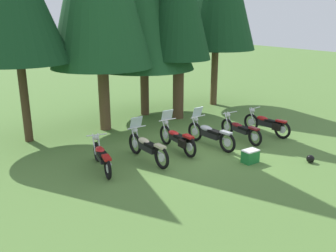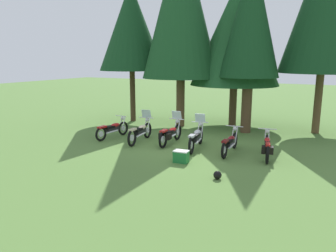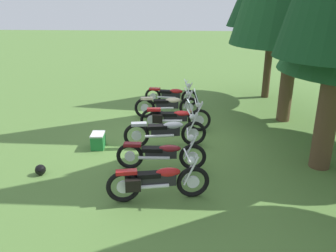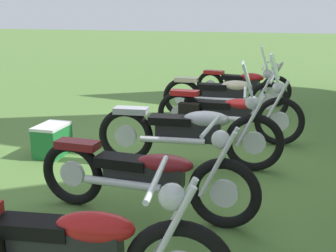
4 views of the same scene
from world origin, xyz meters
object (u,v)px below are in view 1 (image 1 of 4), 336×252
at_px(motorcycle_0, 102,156).
at_px(motorcycle_5, 267,124).
at_px(picnic_cooler, 250,156).
at_px(dropped_helmet, 310,159).
at_px(motorcycle_2, 177,138).
at_px(motorcycle_3, 210,134).
at_px(motorcycle_4, 240,130).
at_px(motorcycle_1, 147,147).
at_px(pine_tree_2, 143,10).

relative_size(motorcycle_0, motorcycle_5, 0.99).
xyz_separation_m(picnic_cooler, dropped_helmet, (1.72, -1.00, -0.09)).
xyz_separation_m(motorcycle_2, motorcycle_3, (1.30, -0.18, 0.02)).
distance_m(motorcycle_3, motorcycle_4, 1.45).
bearing_deg(motorcycle_2, picnic_cooler, -147.21).
distance_m(motorcycle_0, motorcycle_5, 7.13).
height_order(motorcycle_2, motorcycle_4, motorcycle_2).
bearing_deg(motorcycle_1, motorcycle_2, -84.29).
xyz_separation_m(motorcycle_1, picnic_cooler, (2.88, -1.86, -0.27)).
relative_size(motorcycle_5, dropped_helmet, 8.32).
height_order(motorcycle_4, picnic_cooler, motorcycle_4).
bearing_deg(motorcycle_0, motorcycle_4, -82.69).
height_order(motorcycle_4, dropped_helmet, motorcycle_4).
height_order(motorcycle_1, motorcycle_5, motorcycle_1).
bearing_deg(motorcycle_0, picnic_cooler, -106.28).
height_order(motorcycle_3, dropped_helmet, motorcycle_3).
xyz_separation_m(motorcycle_4, motorcycle_5, (1.43, 0.01, 0.02)).
relative_size(motorcycle_4, pine_tree_2, 0.30).
bearing_deg(dropped_helmet, motorcycle_0, 154.87).
bearing_deg(picnic_cooler, motorcycle_4, 57.67).
distance_m(motorcycle_1, motorcycle_4, 4.12).
bearing_deg(pine_tree_2, dropped_helmet, -76.74).
bearing_deg(motorcycle_0, motorcycle_2, -78.29).
distance_m(pine_tree_2, picnic_cooler, 8.77).
distance_m(motorcycle_2, motorcycle_5, 4.19).
xyz_separation_m(motorcycle_0, picnic_cooler, (4.46, -1.89, -0.22)).
height_order(motorcycle_1, dropped_helmet, motorcycle_1).
bearing_deg(motorcycle_4, motorcycle_5, -91.74).
relative_size(motorcycle_4, motorcycle_5, 1.04).
bearing_deg(picnic_cooler, pine_tree_2, 91.93).
height_order(motorcycle_1, motorcycle_3, motorcycle_1).
distance_m(motorcycle_0, motorcycle_3, 4.24).
bearing_deg(motorcycle_3, picnic_cooler, 176.79).
relative_size(motorcycle_4, dropped_helmet, 8.63).
xyz_separation_m(motorcycle_2, pine_tree_2, (1.27, 5.22, 4.50)).
height_order(motorcycle_5, dropped_helmet, motorcycle_5).
xyz_separation_m(motorcycle_1, motorcycle_2, (1.36, 0.29, -0.01)).
distance_m(picnic_cooler, dropped_helmet, 2.00).
height_order(motorcycle_3, picnic_cooler, motorcycle_3).
xyz_separation_m(motorcycle_4, picnic_cooler, (-1.23, -1.95, -0.21)).
relative_size(pine_tree_2, dropped_helmet, 29.22).
xyz_separation_m(motorcycle_0, motorcycle_4, (5.69, 0.06, -0.01)).
bearing_deg(dropped_helmet, motorcycle_3, 123.07).
xyz_separation_m(pine_tree_2, picnic_cooler, (0.25, -7.37, -4.76)).
relative_size(motorcycle_3, motorcycle_4, 1.06).
bearing_deg(motorcycle_4, motorcycle_2, 83.91).
bearing_deg(motorcycle_5, picnic_cooler, 114.58).
distance_m(motorcycle_0, motorcycle_1, 1.58).
bearing_deg(motorcycle_3, motorcycle_4, -100.28).
xyz_separation_m(motorcycle_4, dropped_helmet, (0.49, -2.96, -0.30)).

